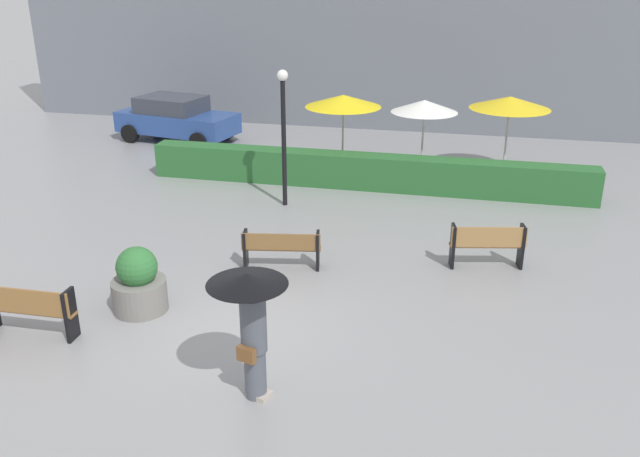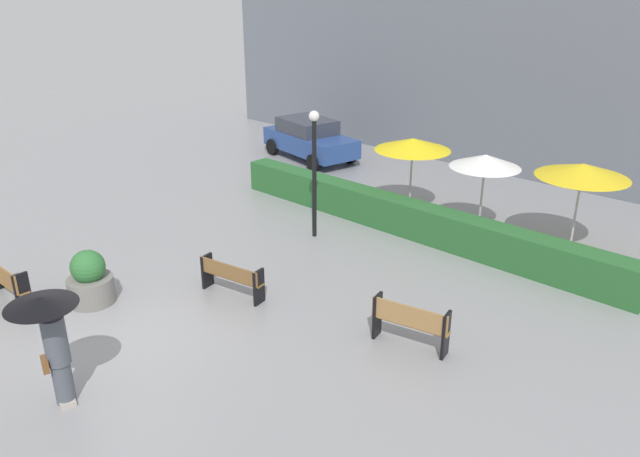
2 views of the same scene
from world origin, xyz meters
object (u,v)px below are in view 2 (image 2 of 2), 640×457
pedestrian_with_umbrella (50,331)px  lamp_post (314,160)px  bench_far_right (410,322)px  patio_umbrella_yellow (413,144)px  parked_car (309,138)px  patio_umbrella_yellow_far (583,171)px  bench_mid_center (231,276)px  planter_pot (90,280)px  patio_umbrella_white (485,161)px  bench_near_left (5,279)px

pedestrian_with_umbrella → lamp_post: (-1.83, 8.17, 0.78)m
bench_far_right → pedestrian_with_umbrella: bearing=-121.7°
patio_umbrella_yellow → parked_car: size_ratio=0.52×
bench_far_right → patio_umbrella_yellow_far: size_ratio=0.66×
bench_mid_center → planter_pot: size_ratio=1.33×
bench_far_right → planter_pot: 7.01m
pedestrian_with_umbrella → patio_umbrella_yellow_far: patio_umbrella_yellow_far is taller
patio_umbrella_white → parked_car: size_ratio=0.51×
bench_near_left → planter_pot: size_ratio=1.33×
bench_mid_center → patio_umbrella_white: bearing=72.2°
pedestrian_with_umbrella → parked_car: pedestrian_with_umbrella is taller
bench_near_left → patio_umbrella_yellow_far: bearing=54.2°
bench_near_left → parked_car: bearing=103.6°
bench_near_left → patio_umbrella_white: bearing=61.8°
bench_near_left → planter_pot: bearing=42.0°
bench_far_right → patio_umbrella_white: size_ratio=0.68×
planter_pot → bench_far_right: bearing=28.0°
bench_near_left → pedestrian_with_umbrella: pedestrian_with_umbrella is taller
bench_far_right → patio_umbrella_white: bearing=107.3°
pedestrian_with_umbrella → patio_umbrella_white: size_ratio=0.89×
bench_mid_center → patio_umbrella_yellow: bearing=90.9°
parked_car → bench_mid_center: bearing=-55.1°
bench_far_right → parked_car: 13.64m
patio_umbrella_yellow → patio_umbrella_white: bearing=-0.5°
parked_car → lamp_post: bearing=-45.4°
planter_pot → parked_car: parked_car is taller
patio_umbrella_white → parked_car: (-8.84, 2.38, -1.29)m
patio_umbrella_yellow_far → bench_mid_center: bearing=-121.4°
bench_near_left → bench_mid_center: bearing=46.0°
pedestrian_with_umbrella → bench_far_right: bearing=58.3°
bench_mid_center → patio_umbrella_white: patio_umbrella_white is taller
bench_far_right → patio_umbrella_yellow: (-4.26, 6.08, 1.60)m
patio_umbrella_yellow → patio_umbrella_yellow_far: 4.79m
patio_umbrella_yellow_far → patio_umbrella_white: bearing=-166.5°
planter_pot → patio_umbrella_yellow_far: bearing=56.1°
planter_pot → parked_car: bearing=111.1°
bench_near_left → parked_car: size_ratio=0.37×
lamp_post → patio_umbrella_yellow_far: lamp_post is taller
lamp_post → parked_car: 8.05m
bench_near_left → lamp_post: bearing=71.7°
patio_umbrella_yellow → patio_umbrella_yellow_far: patio_umbrella_yellow_far is taller
bench_far_right → patio_umbrella_yellow_far: bearing=85.7°
bench_mid_center → patio_umbrella_yellow: 7.27m
pedestrian_with_umbrella → parked_car: size_ratio=0.46×
planter_pot → parked_car: size_ratio=0.28×
pedestrian_with_umbrella → bench_near_left: bearing=169.1°
bench_far_right → patio_umbrella_yellow_far: 6.85m
planter_pot → patio_umbrella_white: bearing=65.3°
bench_far_right → bench_mid_center: size_ratio=0.95×
bench_mid_center → patio_umbrella_yellow_far: patio_umbrella_yellow_far is taller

